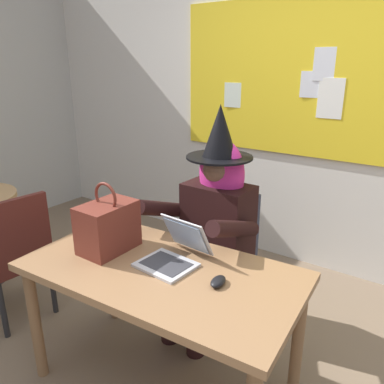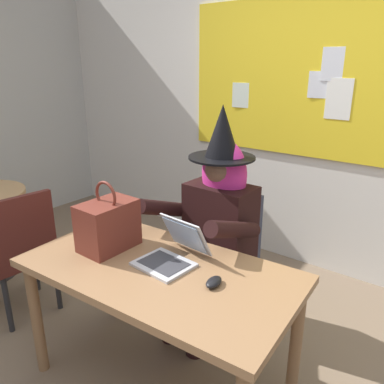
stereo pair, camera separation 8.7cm
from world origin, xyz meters
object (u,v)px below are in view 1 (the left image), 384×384
object	(u,v)px
desk_main	(161,284)
chair_spare_by_window	(16,253)
chair_at_desk	(223,249)
person_costumed	(213,214)
computer_mouse	(218,281)
laptop	(174,253)
handbag	(108,226)

from	to	relation	value
desk_main	chair_spare_by_window	size ratio (longest dim) A/B	1.58
chair_at_desk	person_costumed	world-z (taller)	person_costumed
person_costumed	computer_mouse	size ratio (longest dim) A/B	13.86
laptop	computer_mouse	world-z (taller)	laptop
desk_main	computer_mouse	size ratio (longest dim) A/B	13.60
person_costumed	laptop	world-z (taller)	person_costumed
desk_main	laptop	world-z (taller)	laptop
computer_mouse	chair_spare_by_window	distance (m)	1.46
laptop	chair_spare_by_window	world-z (taller)	laptop
computer_mouse	chair_spare_by_window	world-z (taller)	chair_spare_by_window
desk_main	person_costumed	bearing A→B (deg)	97.52
desk_main	person_costumed	size ratio (longest dim) A/B	0.98
chair_at_desk	chair_spare_by_window	distance (m)	1.35
laptop	handbag	xyz separation A→B (m)	(-0.37, -0.10, 0.09)
desk_main	person_costumed	distance (m)	0.63
computer_mouse	handbag	distance (m)	0.67
desk_main	handbag	world-z (taller)	handbag
laptop	handbag	bearing A→B (deg)	-161.39
handbag	chair_spare_by_window	xyz separation A→B (m)	(-0.78, -0.11, -0.35)
desk_main	handbag	distance (m)	0.42
laptop	computer_mouse	bearing A→B (deg)	-6.73
chair_at_desk	computer_mouse	size ratio (longest dim) A/B	8.50
desk_main	laptop	distance (m)	0.17
chair_spare_by_window	computer_mouse	bearing A→B (deg)	-168.37
laptop	person_costumed	bearing A→B (deg)	104.35
chair_at_desk	person_costumed	distance (m)	0.31
chair_at_desk	person_costumed	xyz separation A→B (m)	(-0.01, -0.12, 0.29)
chair_at_desk	person_costumed	bearing A→B (deg)	1.26
person_costumed	handbag	xyz separation A→B (m)	(-0.27, -0.61, 0.07)
chair_at_desk	computer_mouse	bearing A→B (deg)	34.38
chair_spare_by_window	person_costumed	bearing A→B (deg)	-139.99
computer_mouse	chair_at_desk	bearing A→B (deg)	111.45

